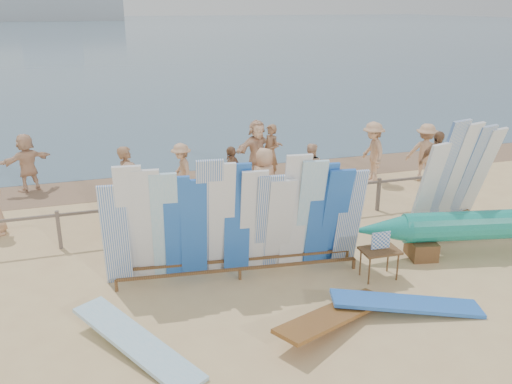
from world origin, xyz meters
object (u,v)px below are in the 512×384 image
object	(u,v)px
beachgoer_extra_0	(425,152)
beachgoer_11	(27,162)
outrigger_canoe	(510,226)
beachgoer_8	(310,170)
beachgoer_6	(264,180)
beachgoer_1	(128,182)
beachgoer_10	(436,162)
beachgoer_5	(257,149)
beachgoer_9	(373,152)
beachgoer_4	(232,175)
beachgoer_7	(271,153)
beachgoer_3	(182,170)
flat_board_d	(406,312)
beach_chair_right	(233,209)
flat_board_a	(137,353)
main_surfboard_rack	(237,223)
side_surfboard_rack	(455,181)
flat_board_c	(335,325)
beach_chair_left	(260,206)
vendor_table	(379,263)
stroller	(301,195)
beachgoer_2	(133,197)

from	to	relation	value
beachgoer_extra_0	beachgoer_11	size ratio (longest dim) A/B	1.04
outrigger_canoe	beachgoer_8	size ratio (longest dim) A/B	4.64
outrigger_canoe	beachgoer_6	distance (m)	5.90
beachgoer_11	beachgoer_1	bearing A→B (deg)	101.87
outrigger_canoe	beachgoer_10	distance (m)	4.11
beachgoer_5	beachgoer_9	xyz separation A→B (m)	(3.27, -1.37, 0.00)
beachgoer_4	beachgoer_7	distance (m)	2.30
beachgoer_extra_0	beachgoer_8	bearing A→B (deg)	43.98
beachgoer_7	beachgoer_8	bearing A→B (deg)	-1.34
beachgoer_3	beachgoer_1	world-z (taller)	beachgoer_1
flat_board_d	beachgoer_5	size ratio (longest dim) A/B	1.46
beach_chair_right	beachgoer_11	size ratio (longest dim) A/B	0.45
outrigger_canoe	beachgoer_10	size ratio (longest dim) A/B	3.94
flat_board_a	beachgoer_11	distance (m)	9.26
main_surfboard_rack	side_surfboard_rack	world-z (taller)	side_surfboard_rack
main_surfboard_rack	beachgoer_7	bearing A→B (deg)	71.19
side_surfboard_rack	flat_board_d	size ratio (longest dim) A/B	1.06
beachgoer_4	beachgoer_1	distance (m)	2.80
beachgoer_extra_0	beachgoer_11	world-z (taller)	beachgoer_extra_0
beachgoer_8	beachgoer_9	xyz separation A→B (m)	(2.36, 0.72, 0.16)
flat_board_c	beachgoer_1	bearing A→B (deg)	-3.38
beach_chair_right	beach_chair_left	bearing A→B (deg)	-48.57
outrigger_canoe	beachgoer_7	xyz separation A→B (m)	(-3.29, 6.55, 0.22)
vendor_table	beachgoer_5	size ratio (longest dim) A/B	0.54
beachgoer_5	beachgoer_11	xyz separation A→B (m)	(-6.76, 0.81, -0.07)
beachgoer_10	beachgoer_7	bearing A→B (deg)	148.59
flat_board_d	beachgoer_10	size ratio (longest dim) A/B	1.48
beachgoer_3	beachgoer_8	distance (m)	3.62
flat_board_c	stroller	xyz separation A→B (m)	(1.49, 5.37, 0.41)
vendor_table	beachgoer_3	world-z (taller)	beachgoer_3
beachgoer_6	beachgoer_1	xyz separation A→B (m)	(-3.41, 0.74, 0.06)
beach_chair_left	beachgoer_7	size ratio (longest dim) A/B	0.50
beachgoer_4	beachgoer_1	world-z (taller)	beachgoer_1
beach_chair_left	flat_board_d	bearing A→B (deg)	-45.32
flat_board_c	beachgoer_10	bearing A→B (deg)	-74.49
beachgoer_4	beachgoer_8	size ratio (longest dim) A/B	1.03
beachgoer_1	beachgoer_3	bearing A→B (deg)	-36.55
side_surfboard_rack	beachgoer_10	bearing A→B (deg)	46.45
flat_board_c	beachgoer_11	distance (m)	10.75
flat_board_d	beachgoer_5	xyz separation A→B (m)	(-0.19, 8.34, 0.93)
main_surfboard_rack	beachgoer_2	distance (m)	3.49
stroller	beachgoer_extra_0	world-z (taller)	beachgoer_extra_0
vendor_table	flat_board_a	world-z (taller)	vendor_table
beachgoer_6	flat_board_c	bearing A→B (deg)	57.20
main_surfboard_rack	stroller	xyz separation A→B (m)	(2.60, 3.11, -0.74)
flat_board_c	flat_board_a	bearing A→B (deg)	57.84
flat_board_c	beachgoer_5	size ratio (longest dim) A/B	1.46
beachgoer_7	beachgoer_4	bearing A→B (deg)	-65.65
beachgoer_4	beachgoer_7	world-z (taller)	beachgoer_7
beachgoer_8	beachgoer_9	world-z (taller)	beachgoer_9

